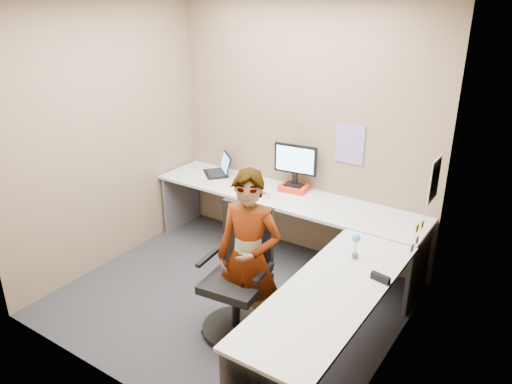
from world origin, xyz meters
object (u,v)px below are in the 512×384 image
Objects in this scene: monitor at (295,162)px; office_chair at (239,283)px; person at (249,258)px; desk at (292,241)px.

monitor reaches higher than office_chair.
desk is at bearing 77.95° from person.
desk is 2.02× the size of person.
person is at bearing -15.81° from office_chair.
office_chair is (-0.12, -0.66, -0.14)m from desk.
person is (0.42, -1.45, -0.31)m from monitor.
office_chair is (0.30, -1.43, -0.60)m from monitor.
desk is at bearing -68.24° from monitor.
monitor is 0.32× the size of person.
monitor reaches higher than desk.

